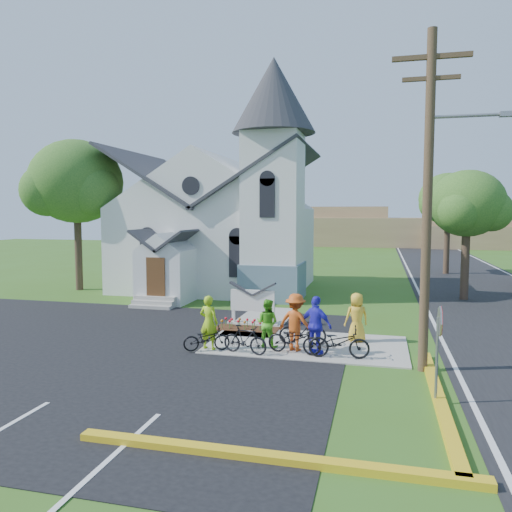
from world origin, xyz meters
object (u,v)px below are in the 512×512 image
(cyclist_0, at_px, (209,322))
(bike_1, at_px, (245,339))
(bike_4, at_px, (339,342))
(stop_sign, at_px, (439,334))
(utility_pole, at_px, (430,190))
(cyclist_1, at_px, (267,323))
(bike_0, at_px, (207,339))
(cyclist_2, at_px, (316,325))
(church_sign, at_px, (253,301))
(bike_2, at_px, (294,339))
(cyclist_3, at_px, (296,322))
(bike_3, at_px, (303,331))
(cyclist_4, at_px, (357,317))

(cyclist_0, relative_size, bike_1, 1.17)
(bike_1, distance_m, bike_4, 3.10)
(stop_sign, bearing_deg, utility_pole, 91.49)
(stop_sign, distance_m, cyclist_1, 6.66)
(bike_0, relative_size, cyclist_2, 0.81)
(cyclist_2, bearing_deg, church_sign, -25.98)
(church_sign, bearing_deg, cyclist_1, -67.58)
(bike_2, relative_size, bike_4, 0.94)
(church_sign, distance_m, cyclist_3, 4.32)
(bike_4, bearing_deg, cyclist_1, 68.32)
(church_sign, distance_m, bike_1, 4.51)
(cyclist_2, bearing_deg, bike_1, 37.24)
(bike_0, bearing_deg, cyclist_1, -85.90)
(utility_pole, bearing_deg, cyclist_2, 166.53)
(utility_pole, height_order, bike_0, utility_pole)
(cyclist_1, xyz_separation_m, cyclist_2, (1.78, -0.51, 0.13))
(bike_3, distance_m, bike_4, 1.92)
(utility_pole, xyz_separation_m, bike_3, (-4.00, 1.88, -4.84))
(bike_1, relative_size, cyclist_4, 0.89)
(cyclist_2, bearing_deg, cyclist_1, 8.88)
(cyclist_0, relative_size, bike_4, 0.95)
(utility_pole, bearing_deg, bike_1, 176.99)
(bike_0, relative_size, bike_2, 0.86)
(bike_2, bearing_deg, stop_sign, -120.77)
(church_sign, xyz_separation_m, cyclist_1, (1.40, -3.38, -0.13))
(stop_sign, xyz_separation_m, bike_2, (-4.17, 3.40, -1.25))
(cyclist_1, height_order, cyclist_2, cyclist_2)
(stop_sign, bearing_deg, cyclist_1, 142.51)
(cyclist_0, height_order, bike_2, cyclist_0)
(utility_pole, relative_size, cyclist_0, 5.34)
(utility_pole, relative_size, bike_2, 5.40)
(bike_1, xyz_separation_m, cyclist_4, (3.54, 2.51, 0.42))
(bike_2, distance_m, bike_4, 1.49)
(cyclist_0, distance_m, bike_3, 3.36)
(cyclist_1, distance_m, cyclist_4, 3.36)
(cyclist_1, distance_m, bike_2, 1.29)
(cyclist_0, height_order, bike_1, cyclist_0)
(cyclist_2, xyz_separation_m, bike_2, (-0.71, -0.11, -0.49))
(church_sign, relative_size, cyclist_4, 1.22)
(cyclist_2, bearing_deg, bike_4, -173.33)
(cyclist_2, relative_size, bike_3, 1.15)
(cyclist_2, bearing_deg, cyclist_4, -96.81)
(cyclist_1, distance_m, bike_4, 2.69)
(stop_sign, xyz_separation_m, cyclist_0, (-7.13, 3.26, -0.80))
(utility_pole, relative_size, cyclist_4, 5.56)
(cyclist_4, bearing_deg, cyclist_1, 3.05)
(bike_3, height_order, bike_4, bike_4)
(cyclist_0, height_order, cyclist_2, cyclist_2)
(utility_pole, bearing_deg, bike_0, 177.42)
(stop_sign, relative_size, bike_0, 1.56)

